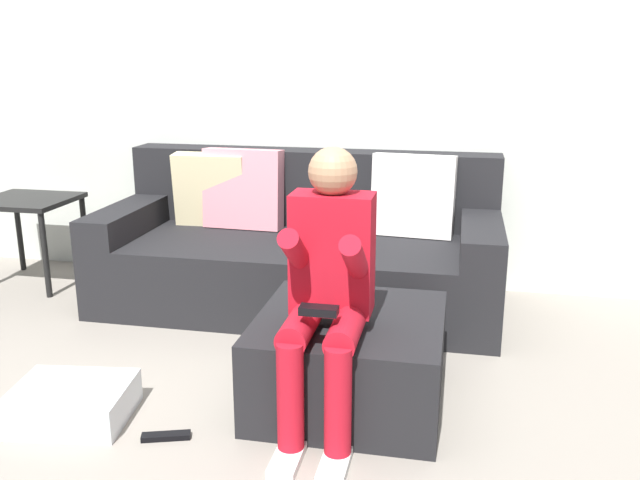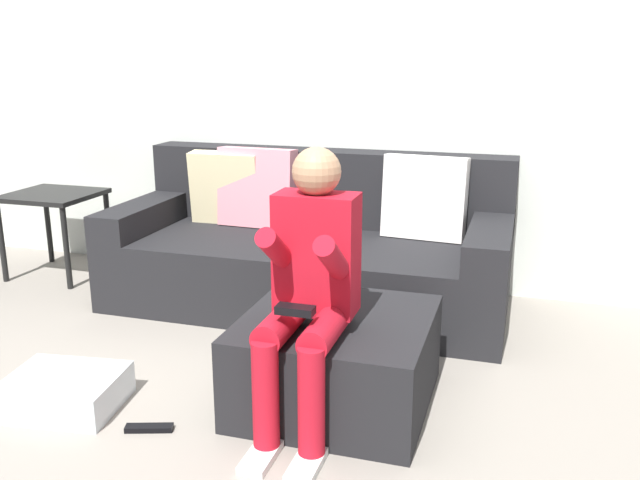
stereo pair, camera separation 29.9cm
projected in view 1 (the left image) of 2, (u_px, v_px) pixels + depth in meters
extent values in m
plane|color=gray|center=(263.00, 450.00, 2.55)|extent=(7.38, 7.38, 0.00)
cube|color=silver|center=(354.00, 62.00, 4.13)|extent=(5.68, 0.10, 2.75)
cube|color=black|center=(298.00, 272.00, 3.97)|extent=(2.27, 1.00, 0.40)
cube|color=black|center=(312.00, 187.00, 4.21)|extent=(2.27, 0.23, 0.46)
cube|color=black|center=(133.00, 217.00, 4.09)|extent=(0.22, 1.00, 0.16)
cube|color=black|center=(481.00, 234.00, 3.69)|extent=(0.22, 1.00, 0.16)
cube|color=beige|center=(211.00, 190.00, 4.16)|extent=(0.45, 0.16, 0.45)
cube|color=pink|center=(243.00, 189.00, 4.11)|extent=(0.48, 0.19, 0.48)
cube|color=white|center=(413.00, 196.00, 3.92)|extent=(0.48, 0.19, 0.48)
cube|color=black|center=(350.00, 359.00, 2.87)|extent=(0.76, 0.78, 0.38)
cube|color=red|center=(332.00, 253.00, 2.66)|extent=(0.32, 0.17, 0.48)
sphere|color=tan|center=(333.00, 172.00, 2.57)|extent=(0.19, 0.19, 0.19)
cylinder|color=red|center=(301.00, 325.00, 2.57)|extent=(0.12, 0.35, 0.12)
cylinder|color=red|center=(290.00, 396.00, 2.46)|extent=(0.10, 0.10, 0.41)
cube|color=white|center=(287.00, 459.00, 2.47)|extent=(0.10, 0.22, 0.03)
cylinder|color=red|center=(297.00, 253.00, 2.56)|extent=(0.08, 0.32, 0.26)
cylinder|color=red|center=(347.00, 329.00, 2.54)|extent=(0.12, 0.35, 0.12)
cylinder|color=red|center=(338.00, 401.00, 2.43)|extent=(0.10, 0.10, 0.41)
cube|color=white|center=(334.00, 465.00, 2.43)|extent=(0.10, 0.22, 0.03)
cylinder|color=red|center=(356.00, 262.00, 2.51)|extent=(0.08, 0.35, 0.28)
cube|color=black|center=(319.00, 310.00, 2.45)|extent=(0.14, 0.06, 0.03)
cube|color=silver|center=(72.00, 403.00, 2.75)|extent=(0.50, 0.43, 0.14)
cube|color=black|center=(26.00, 200.00, 4.27)|extent=(0.55, 0.51, 0.03)
cylinder|color=black|center=(45.00, 255.00, 4.08)|extent=(0.04, 0.04, 0.53)
cylinder|color=black|center=(19.00, 232.00, 4.60)|extent=(0.04, 0.04, 0.53)
cylinder|color=black|center=(85.00, 236.00, 4.51)|extent=(0.04, 0.04, 0.53)
cube|color=black|center=(166.00, 436.00, 2.62)|extent=(0.19, 0.10, 0.02)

